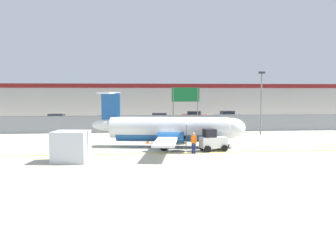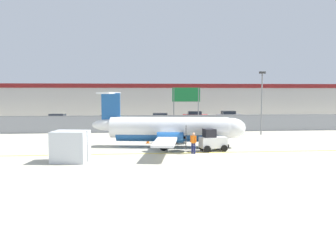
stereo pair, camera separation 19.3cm
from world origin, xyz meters
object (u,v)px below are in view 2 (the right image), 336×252
at_px(traffic_cone_near_right, 175,140).
at_px(parked_car_2, 160,118).
at_px(ground_crew_worker, 193,142).
at_px(cargo_container, 71,146).
at_px(parked_car_1, 112,117).
at_px(commuter_airplane, 172,129).
at_px(parked_car_4, 229,116).
at_px(highway_sign, 186,98).
at_px(parked_car_0, 57,119).
at_px(apron_light_pole, 262,97).
at_px(traffic_cone_near_left, 148,140).
at_px(baggage_tug, 213,141).
at_px(parked_car_3, 195,116).

relative_size(traffic_cone_near_right, parked_car_2, 0.15).
xyz_separation_m(ground_crew_worker, cargo_container, (-9.26, -2.58, 0.15)).
bearing_deg(traffic_cone_near_right, parked_car_1, 106.20).
height_order(commuter_airplane, parked_car_4, commuter_airplane).
relative_size(ground_crew_worker, highway_sign, 0.31).
relative_size(parked_car_0, highway_sign, 0.80).
relative_size(cargo_container, parked_car_2, 0.62).
relative_size(parked_car_0, parked_car_2, 1.00).
height_order(traffic_cone_near_right, apron_light_pole, apron_light_pole).
distance_m(traffic_cone_near_left, apron_light_pole, 15.26).
bearing_deg(parked_car_4, baggage_tug, -109.90).
relative_size(traffic_cone_near_left, apron_light_pole, 0.09).
distance_m(cargo_container, parked_car_3, 38.36).
height_order(baggage_tug, ground_crew_worker, baggage_tug).
bearing_deg(parked_car_0, apron_light_pole, 157.92).
distance_m(traffic_cone_near_right, parked_car_4, 29.61).
bearing_deg(highway_sign, commuter_airplane, -103.54).
bearing_deg(parked_car_3, parked_car_1, -171.42).
distance_m(parked_car_1, apron_light_pole, 26.41).
distance_m(ground_crew_worker, parked_car_1, 32.42).
bearing_deg(cargo_container, traffic_cone_near_right, 55.77).
height_order(commuter_airplane, parked_car_0, commuter_airplane).
bearing_deg(traffic_cone_near_right, parked_car_0, 125.82).
distance_m(commuter_airplane, traffic_cone_near_right, 2.88).
xyz_separation_m(cargo_container, parked_car_4, (21.10, 35.75, -0.21)).
relative_size(ground_crew_worker, parked_car_0, 0.39).
bearing_deg(traffic_cone_near_right, apron_light_pole, 29.57).
bearing_deg(parked_car_4, traffic_cone_near_right, -117.54).
height_order(commuter_airplane, baggage_tug, commuter_airplane).
relative_size(baggage_tug, apron_light_pole, 0.34).
bearing_deg(parked_car_4, parked_car_2, -159.15).
bearing_deg(commuter_airplane, baggage_tug, -30.66).
bearing_deg(highway_sign, ground_crew_worker, -96.76).
height_order(baggage_tug, parked_car_2, baggage_tug).
relative_size(parked_car_0, parked_car_1, 1.04).
bearing_deg(parked_car_4, parked_car_3, -177.58).
relative_size(commuter_airplane, parked_car_2, 3.66).
bearing_deg(apron_light_pole, parked_car_3, 101.70).
bearing_deg(highway_sign, apron_light_pole, -36.35).
bearing_deg(parked_car_3, commuter_airplane, -100.55).
height_order(traffic_cone_near_right, parked_car_4, parked_car_4).
bearing_deg(parked_car_3, baggage_tug, -93.88).
bearing_deg(baggage_tug, highway_sign, 79.42).
relative_size(traffic_cone_near_left, parked_car_0, 0.15).
relative_size(baggage_tug, parked_car_0, 0.56).
distance_m(traffic_cone_near_left, parked_car_3, 27.83).
relative_size(traffic_cone_near_right, apron_light_pole, 0.09).
xyz_separation_m(parked_car_1, apron_light_pole, (18.04, -18.98, 3.41)).
relative_size(cargo_container, highway_sign, 0.49).
height_order(parked_car_2, parked_car_3, same).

